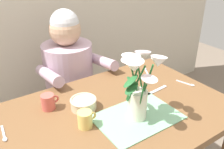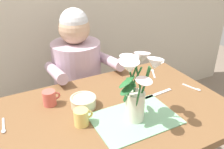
% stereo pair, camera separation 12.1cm
% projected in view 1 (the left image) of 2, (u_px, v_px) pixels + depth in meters
% --- Properties ---
extents(dining_table, '(1.20, 0.80, 0.74)m').
position_uv_depth(dining_table, '(115.00, 126.00, 1.29)').
color(dining_table, brown).
rests_on(dining_table, ground_plane).
extents(seated_person, '(0.45, 0.47, 1.14)m').
position_uv_depth(seated_person, '(70.00, 88.00, 1.80)').
color(seated_person, '#4C4C56').
rests_on(seated_person, ground_plane).
extents(striped_placemat, '(0.40, 0.28, 0.00)m').
position_uv_depth(striped_placemat, '(137.00, 117.00, 1.19)').
color(striped_placemat, '#7AB289').
rests_on(striped_placemat, dining_table).
extents(flower_vase, '(0.23, 0.25, 0.34)m').
position_uv_depth(flower_vase, '(139.00, 82.00, 1.10)').
color(flower_vase, silver).
rests_on(flower_vase, dining_table).
extents(ceramic_bowl, '(0.14, 0.14, 0.06)m').
position_uv_depth(ceramic_bowl, '(84.00, 103.00, 1.25)').
color(ceramic_bowl, beige).
rests_on(ceramic_bowl, dining_table).
extents(dinner_knife, '(0.19, 0.03, 0.00)m').
position_uv_depth(dinner_knife, '(155.00, 91.00, 1.41)').
color(dinner_knife, silver).
rests_on(dinner_knife, dining_table).
extents(coffee_cup, '(0.09, 0.07, 0.08)m').
position_uv_depth(coffee_cup, '(85.00, 119.00, 1.12)').
color(coffee_cup, '#E5C666').
rests_on(coffee_cup, dining_table).
extents(ceramic_mug, '(0.09, 0.07, 0.08)m').
position_uv_depth(ceramic_mug, '(48.00, 102.00, 1.24)').
color(ceramic_mug, '#CC564C').
rests_on(ceramic_mug, dining_table).
extents(spoon_0, '(0.05, 0.12, 0.01)m').
position_uv_depth(spoon_0, '(188.00, 84.00, 1.49)').
color(spoon_0, silver).
rests_on(spoon_0, dining_table).
extents(spoon_1, '(0.03, 0.12, 0.01)m').
position_uv_depth(spoon_1, '(4.00, 136.00, 1.07)').
color(spoon_1, silver).
rests_on(spoon_1, dining_table).
extents(spoon_2, '(0.07, 0.11, 0.01)m').
position_uv_depth(spoon_2, '(146.00, 70.00, 1.65)').
color(spoon_2, silver).
rests_on(spoon_2, dining_table).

